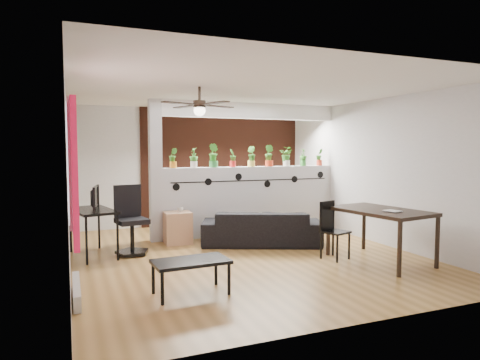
# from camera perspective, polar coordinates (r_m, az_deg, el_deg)

# --- Properties ---
(room_shell) EXTENTS (6.30, 7.10, 2.90)m
(room_shell) POSITION_cam_1_polar(r_m,az_deg,el_deg) (6.84, 0.36, 0.79)
(room_shell) COLOR brown
(room_shell) RESTS_ON ground
(partition_wall) EXTENTS (3.60, 0.18, 1.35)m
(partition_wall) POSITION_cam_1_polar(r_m,az_deg,el_deg) (8.58, 1.51, -2.71)
(partition_wall) COLOR #BCBCC1
(partition_wall) RESTS_ON ground
(ceiling_header) EXTENTS (3.60, 0.18, 0.30)m
(ceiling_header) POSITION_cam_1_polar(r_m,az_deg,el_deg) (8.55, 1.53, 9.18)
(ceiling_header) COLOR white
(ceiling_header) RESTS_ON room_shell
(pier_column) EXTENTS (0.22, 0.20, 2.60)m
(pier_column) POSITION_cam_1_polar(r_m,az_deg,el_deg) (7.96, -11.20, 1.19)
(pier_column) COLOR #BCBCC1
(pier_column) RESTS_ON ground
(brick_panel) EXTENTS (3.90, 0.05, 2.60)m
(brick_panel) POSITION_cam_1_polar(r_m,az_deg,el_deg) (9.89, -1.88, 1.83)
(brick_panel) COLOR #96432B
(brick_panel) RESTS_ON ground
(vine_decal) EXTENTS (3.31, 0.01, 0.30)m
(vine_decal) POSITION_cam_1_polar(r_m,az_deg,el_deg) (8.45, 1.77, -0.06)
(vine_decal) COLOR black
(vine_decal) RESTS_ON partition_wall
(window_assembly) EXTENTS (0.09, 1.30, 1.55)m
(window_assembly) POSITION_cam_1_polar(r_m,az_deg,el_deg) (5.12, -21.56, 1.70)
(window_assembly) COLOR white
(window_assembly) RESTS_ON room_shell
(baseboard_heater) EXTENTS (0.08, 1.00, 0.18)m
(baseboard_heater) POSITION_cam_1_polar(r_m,az_deg,el_deg) (5.36, -20.97, -13.62)
(baseboard_heater) COLOR beige
(baseboard_heater) RESTS_ON ground
(corkboard) EXTENTS (0.03, 0.60, 0.45)m
(corkboard) POSITION_cam_1_polar(r_m,az_deg,el_deg) (7.27, -21.80, 1.09)
(corkboard) COLOR olive
(corkboard) RESTS_ON room_shell
(framed_art) EXTENTS (0.03, 0.34, 0.44)m
(framed_art) POSITION_cam_1_polar(r_m,az_deg,el_deg) (7.22, -21.92, 5.04)
(framed_art) COLOR #8C7259
(framed_art) RESTS_ON room_shell
(ceiling_fan) EXTENTS (1.19, 1.19, 0.43)m
(ceiling_fan) POSITION_cam_1_polar(r_m,az_deg,el_deg) (6.30, -5.42, 9.72)
(ceiling_fan) COLOR black
(ceiling_fan) RESTS_ON room_shell
(potted_plant_0) EXTENTS (0.21, 0.18, 0.37)m
(potted_plant_0) POSITION_cam_1_polar(r_m,az_deg,el_deg) (8.02, -8.91, 3.02)
(potted_plant_0) COLOR orange
(potted_plant_0) RESTS_ON partition_wall
(potted_plant_1) EXTENTS (0.18, 0.21, 0.38)m
(potted_plant_1) POSITION_cam_1_polar(r_m,az_deg,el_deg) (8.12, -6.19, 3.07)
(potted_plant_1) COLOR white
(potted_plant_1) RESTS_ON partition_wall
(potted_plant_2) EXTENTS (0.26, 0.29, 0.46)m
(potted_plant_2) POSITION_cam_1_polar(r_m,az_deg,el_deg) (8.24, -3.54, 3.39)
(potted_plant_2) COLOR #338C42
(potted_plant_2) RESTS_ON partition_wall
(potted_plant_3) EXTENTS (0.21, 0.22, 0.36)m
(potted_plant_3) POSITION_cam_1_polar(r_m,az_deg,el_deg) (8.37, -0.97, 3.06)
(potted_plant_3) COLOR red
(potted_plant_3) RESTS_ON partition_wall
(potted_plant_4) EXTENTS (0.21, 0.24, 0.41)m
(potted_plant_4) POSITION_cam_1_polar(r_m,az_deg,el_deg) (8.52, 1.52, 3.26)
(potted_plant_4) COLOR #E7D151
(potted_plant_4) RESTS_ON partition_wall
(potted_plant_5) EXTENTS (0.24, 0.27, 0.44)m
(potted_plant_5) POSITION_cam_1_polar(r_m,az_deg,el_deg) (8.68, 3.91, 3.36)
(potted_plant_5) COLOR red
(potted_plant_5) RESTS_ON partition_wall
(potted_plant_6) EXTENTS (0.25, 0.25, 0.39)m
(potted_plant_6) POSITION_cam_1_polar(r_m,az_deg,el_deg) (8.86, 6.22, 3.22)
(potted_plant_6) COLOR white
(potted_plant_6) RESTS_ON partition_wall
(potted_plant_7) EXTENTS (0.20, 0.22, 0.36)m
(potted_plant_7) POSITION_cam_1_polar(r_m,az_deg,el_deg) (9.06, 8.42, 3.12)
(potted_plant_7) COLOR green
(potted_plant_7) RESTS_ON partition_wall
(potted_plant_8) EXTENTS (0.19, 0.16, 0.36)m
(potted_plant_8) POSITION_cam_1_polar(r_m,az_deg,el_deg) (9.26, 10.54, 3.09)
(potted_plant_8) COLOR red
(potted_plant_8) RESTS_ON partition_wall
(sofa) EXTENTS (2.14, 1.50, 0.58)m
(sofa) POSITION_cam_1_polar(r_m,az_deg,el_deg) (7.67, 2.88, -6.44)
(sofa) COLOR black
(sofa) RESTS_ON ground
(cube_shelf) EXTENTS (0.48, 0.43, 0.57)m
(cube_shelf) POSITION_cam_1_polar(r_m,az_deg,el_deg) (7.82, -8.31, -6.31)
(cube_shelf) COLOR tan
(cube_shelf) RESTS_ON ground
(cup) EXTENTS (0.12, 0.12, 0.09)m
(cup) POSITION_cam_1_polar(r_m,az_deg,el_deg) (7.78, -7.98, -3.89)
(cup) COLOR gray
(cup) RESTS_ON cube_shelf
(computer_desk) EXTENTS (0.76, 1.13, 0.75)m
(computer_desk) POSITION_cam_1_polar(r_m,az_deg,el_deg) (7.16, -19.04, -4.28)
(computer_desk) COLOR black
(computer_desk) RESTS_ON ground
(monitor) EXTENTS (0.35, 0.12, 0.20)m
(monitor) POSITION_cam_1_polar(r_m,az_deg,el_deg) (7.29, -19.13, -2.79)
(monitor) COLOR black
(monitor) RESTS_ON computer_desk
(office_chair) EXTENTS (0.57, 0.57, 1.10)m
(office_chair) POSITION_cam_1_polar(r_m,az_deg,el_deg) (7.17, -14.37, -5.76)
(office_chair) COLOR black
(office_chair) RESTS_ON ground
(dining_table) EXTENTS (1.10, 1.57, 0.80)m
(dining_table) POSITION_cam_1_polar(r_m,az_deg,el_deg) (6.79, 18.17, -4.44)
(dining_table) COLOR black
(dining_table) RESTS_ON ground
(book) EXTENTS (0.20, 0.25, 0.02)m
(book) POSITION_cam_1_polar(r_m,az_deg,el_deg) (6.49, 19.22, -4.00)
(book) COLOR gray
(book) RESTS_ON dining_table
(folding_chair) EXTENTS (0.46, 0.46, 0.89)m
(folding_chair) POSITION_cam_1_polar(r_m,az_deg,el_deg) (6.83, 12.04, -5.85)
(folding_chair) COLOR black
(folding_chair) RESTS_ON ground
(coffee_table) EXTENTS (0.90, 0.54, 0.41)m
(coffee_table) POSITION_cam_1_polar(r_m,az_deg,el_deg) (5.12, -6.57, -11.02)
(coffee_table) COLOR black
(coffee_table) RESTS_ON ground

